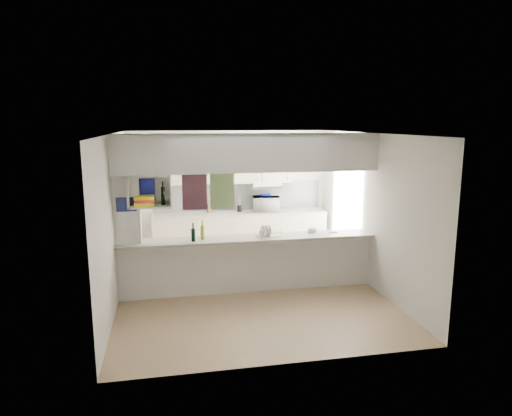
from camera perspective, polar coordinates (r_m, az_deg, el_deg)
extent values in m
plane|color=tan|center=(7.76, -0.90, -10.26)|extent=(4.80, 4.80, 0.00)
plane|color=white|center=(7.25, -0.96, 9.29)|extent=(4.80, 4.80, 0.00)
plane|color=silver|center=(9.73, -3.42, 1.97)|extent=(4.20, 0.00, 4.20)
plane|color=silver|center=(7.33, -17.30, -1.42)|extent=(0.00, 4.80, 4.80)
plane|color=silver|center=(8.03, 13.99, -0.22)|extent=(0.00, 4.80, 4.80)
cube|color=silver|center=(7.62, -0.91, -7.17)|extent=(4.20, 0.15, 0.88)
cube|color=#B1AA9C|center=(7.49, -0.92, -3.82)|extent=(4.20, 0.50, 0.04)
cube|color=white|center=(7.26, -0.95, 6.93)|extent=(4.20, 0.50, 0.60)
cube|color=silver|center=(7.31, -15.75, -1.37)|extent=(0.40, 0.18, 2.60)
cube|color=#191E4C|center=(7.17, -15.91, 0.43)|extent=(0.30, 0.01, 0.22)
cube|color=white|center=(7.22, -15.81, -1.37)|extent=(0.30, 0.01, 0.24)
cube|color=#2F1520|center=(7.45, -7.69, 2.13)|extent=(0.40, 0.02, 0.62)
cube|color=#176B65|center=(7.49, -4.25, 2.24)|extent=(0.40, 0.02, 0.62)
cube|color=white|center=(7.15, -13.10, 0.23)|extent=(0.65, 0.35, 0.02)
cube|color=white|center=(7.09, -13.27, 4.01)|extent=(0.65, 0.35, 0.02)
cube|color=white|center=(7.28, -13.14, 2.30)|extent=(0.65, 0.02, 0.50)
cube|color=white|center=(7.13, -15.69, 2.01)|extent=(0.02, 0.35, 0.50)
cube|color=white|center=(7.11, -10.67, 2.20)|extent=(0.02, 0.35, 0.50)
cube|color=yellow|center=(7.15, -13.76, 0.50)|extent=(0.30, 0.24, 0.05)
cube|color=red|center=(7.14, -13.77, 0.90)|extent=(0.28, 0.22, 0.05)
cube|color=yellow|center=(7.13, -13.79, 1.29)|extent=(0.30, 0.24, 0.05)
cube|color=navy|center=(7.24, -13.55, 2.24)|extent=(0.26, 0.02, 0.34)
cylinder|color=black|center=(7.12, -11.55, 1.49)|extent=(0.06, 0.06, 0.28)
cube|color=beige|center=(9.64, -1.95, -3.27)|extent=(3.60, 0.60, 0.90)
cube|color=#B1AA9C|center=(9.54, -1.97, -0.61)|extent=(3.60, 0.63, 0.03)
cube|color=silver|center=(9.76, -2.24, 1.52)|extent=(3.60, 0.03, 0.60)
cube|color=beige|center=(9.49, -3.33, 5.27)|extent=(2.62, 0.34, 0.72)
cube|color=white|center=(9.60, 1.20, 2.95)|extent=(0.60, 0.46, 0.12)
cube|color=silver|center=(9.38, 1.50, 2.55)|extent=(0.60, 0.02, 0.05)
imported|color=white|center=(9.61, 1.30, 0.51)|extent=(0.62, 0.47, 0.31)
imported|color=navy|center=(9.55, 1.24, 1.55)|extent=(0.23, 0.23, 0.06)
cube|color=silver|center=(7.57, 1.50, -3.45)|extent=(0.42, 0.35, 0.01)
cylinder|color=white|center=(7.50, 0.89, -2.81)|extent=(0.06, 0.18, 0.18)
cylinder|color=white|center=(7.53, 1.26, -2.77)|extent=(0.06, 0.18, 0.18)
cylinder|color=white|center=(7.55, 1.62, -2.72)|extent=(0.06, 0.18, 0.18)
imported|color=white|center=(7.45, 0.84, -3.20)|extent=(0.17, 0.17, 0.10)
cylinder|color=black|center=(7.27, -7.84, -3.37)|extent=(0.07, 0.07, 0.20)
cylinder|color=black|center=(7.24, -7.87, -2.23)|extent=(0.02, 0.02, 0.09)
cylinder|color=olive|center=(7.36, -6.71, -3.12)|extent=(0.07, 0.07, 0.22)
cylinder|color=olive|center=(7.32, -6.74, -1.93)|extent=(0.02, 0.02, 0.09)
cylinder|color=silver|center=(7.84, 7.06, -2.80)|extent=(0.15, 0.15, 0.08)
cube|color=black|center=(7.90, 9.63, -3.02)|extent=(0.14, 0.07, 0.01)
cylinder|color=black|center=(9.57, -2.08, -0.07)|extent=(0.10, 0.10, 0.14)
cube|color=brown|center=(9.52, -5.82, -0.02)|extent=(0.11, 0.10, 0.19)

